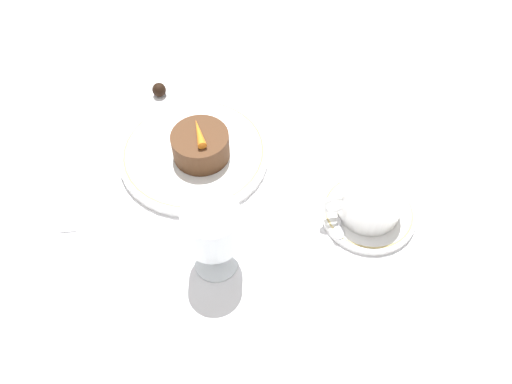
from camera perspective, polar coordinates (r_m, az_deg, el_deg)
ground_plane at (r=0.74m, az=-7.52°, el=2.45°), size 3.00×3.00×0.00m
dinner_plate at (r=0.76m, az=-7.36°, el=4.44°), size 0.22×0.22×0.01m
saucer at (r=0.70m, az=12.41°, el=-2.29°), size 0.13×0.13×0.01m
coffee_cup at (r=0.68m, az=12.70°, el=-0.79°), size 0.11×0.08×0.05m
spoon at (r=0.69m, az=9.28°, el=-2.44°), size 0.05×0.11×0.00m
wine_glass at (r=0.59m, az=-5.38°, el=-4.36°), size 0.07×0.07×0.12m
fork at (r=0.76m, az=-20.44°, el=0.18°), size 0.03×0.18×0.01m
dessert_cake at (r=0.73m, az=-6.63°, el=5.28°), size 0.08×0.08×0.04m
carrot_garnish at (r=0.71m, az=-6.83°, el=6.72°), size 0.02×0.05×0.01m
chocolate_truffle at (r=0.86m, az=-11.26°, el=11.36°), size 0.02×0.02×0.02m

